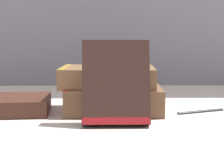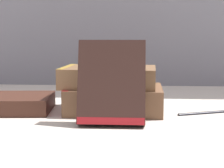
{
  "view_description": "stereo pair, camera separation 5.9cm",
  "coord_description": "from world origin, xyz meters",
  "px_view_note": "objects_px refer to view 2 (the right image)",
  "views": [
    {
      "loc": [
        0.05,
        -0.7,
        0.16
      ],
      "look_at": [
        0.06,
        0.03,
        0.06
      ],
      "focal_mm": 60.0,
      "sensor_mm": 36.0,
      "label": 1
    },
    {
      "loc": [
        0.1,
        -0.7,
        0.16
      ],
      "look_at": [
        0.06,
        0.03,
        0.06
      ],
      "focal_mm": 60.0,
      "sensor_mm": 36.0,
      "label": 2
    }
  ],
  "objects_px": {
    "book_flat_top": "(106,77)",
    "pocket_watch": "(123,66)",
    "reading_glasses": "(99,99)",
    "fountain_pen": "(206,111)",
    "book_flat_bottom": "(112,99)",
    "book_leaning_front": "(112,86)"
  },
  "relations": [
    {
      "from": "book_flat_top",
      "to": "pocket_watch",
      "type": "xyz_separation_m",
      "value": [
        0.03,
        -0.02,
        0.02
      ]
    },
    {
      "from": "pocket_watch",
      "to": "book_flat_bottom",
      "type": "bearing_deg",
      "value": 149.63
    },
    {
      "from": "pocket_watch",
      "to": "reading_glasses",
      "type": "height_order",
      "value": "pocket_watch"
    },
    {
      "from": "book_flat_bottom",
      "to": "pocket_watch",
      "type": "bearing_deg",
      "value": -29.31
    },
    {
      "from": "book_flat_bottom",
      "to": "reading_glasses",
      "type": "height_order",
      "value": "book_flat_bottom"
    },
    {
      "from": "fountain_pen",
      "to": "pocket_watch",
      "type": "bearing_deg",
      "value": 158.92
    },
    {
      "from": "book_flat_bottom",
      "to": "pocket_watch",
      "type": "height_order",
      "value": "pocket_watch"
    },
    {
      "from": "book_leaning_front",
      "to": "pocket_watch",
      "type": "xyz_separation_m",
      "value": [
        0.02,
        0.1,
        0.02
      ]
    },
    {
      "from": "pocket_watch",
      "to": "reading_glasses",
      "type": "xyz_separation_m",
      "value": [
        -0.06,
        0.15,
        -0.09
      ]
    },
    {
      "from": "book_flat_top",
      "to": "pocket_watch",
      "type": "distance_m",
      "value": 0.04
    },
    {
      "from": "book_leaning_front",
      "to": "book_flat_bottom",
      "type": "bearing_deg",
      "value": 93.08
    },
    {
      "from": "book_flat_bottom",
      "to": "book_flat_top",
      "type": "xyz_separation_m",
      "value": [
        -0.01,
        0.0,
        0.05
      ]
    },
    {
      "from": "pocket_watch",
      "to": "fountain_pen",
      "type": "xyz_separation_m",
      "value": [
        0.16,
        0.0,
        -0.09
      ]
    },
    {
      "from": "pocket_watch",
      "to": "fountain_pen",
      "type": "relative_size",
      "value": 0.48
    },
    {
      "from": "reading_glasses",
      "to": "fountain_pen",
      "type": "bearing_deg",
      "value": -22.51
    },
    {
      "from": "book_flat_bottom",
      "to": "book_flat_top",
      "type": "distance_m",
      "value": 0.05
    },
    {
      "from": "book_flat_top",
      "to": "reading_glasses",
      "type": "relative_size",
      "value": 1.62
    },
    {
      "from": "book_flat_bottom",
      "to": "fountain_pen",
      "type": "bearing_deg",
      "value": -2.79
    },
    {
      "from": "pocket_watch",
      "to": "reading_glasses",
      "type": "bearing_deg",
      "value": 112.5
    },
    {
      "from": "book_flat_bottom",
      "to": "book_flat_top",
      "type": "relative_size",
      "value": 1.0
    },
    {
      "from": "reading_glasses",
      "to": "fountain_pen",
      "type": "relative_size",
      "value": 1.03
    },
    {
      "from": "book_flat_top",
      "to": "reading_glasses",
      "type": "distance_m",
      "value": 0.15
    }
  ]
}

